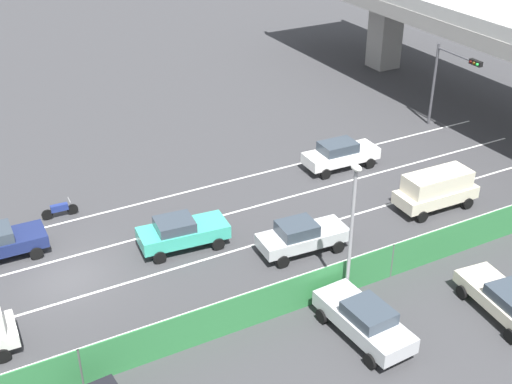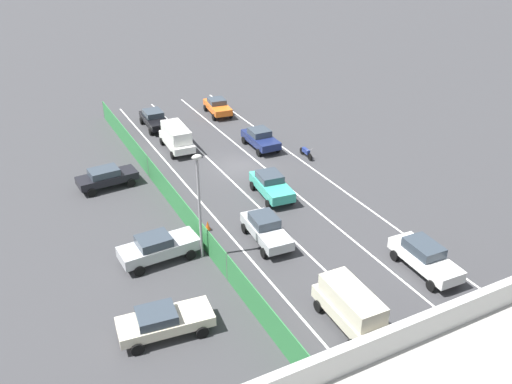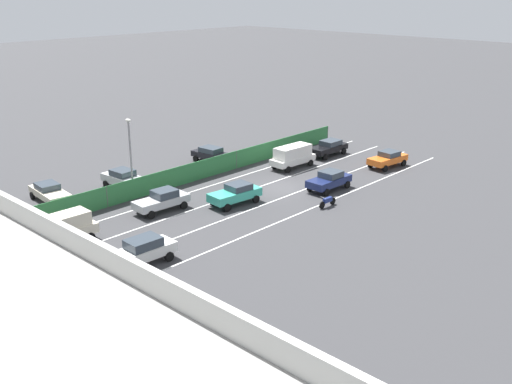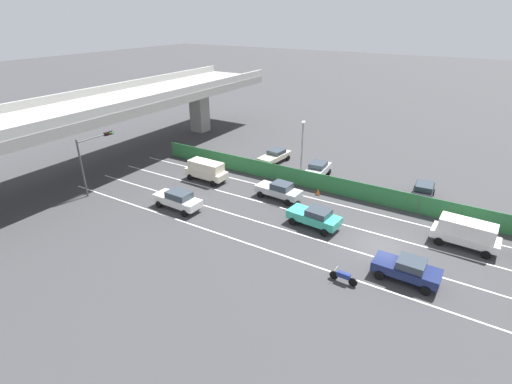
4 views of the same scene
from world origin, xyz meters
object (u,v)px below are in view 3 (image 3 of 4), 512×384
at_px(car_sedan_black, 329,147).
at_px(street_lamp, 130,150).
at_px(parked_wagon_silver, 125,179).
at_px(car_taxi_orange, 388,158).
at_px(car_van_white, 293,155).
at_px(traffic_cone, 169,190).
at_px(car_sedan_silver, 162,200).
at_px(car_hatchback_white, 141,251).
at_px(car_van_cream, 62,228).
at_px(car_sedan_navy, 329,180).
at_px(car_taxi_teal, 235,193).
at_px(parked_sedan_dark, 212,154).
at_px(parked_sedan_cream, 49,192).
at_px(motorcycle, 328,201).

xyz_separation_m(car_sedan_black, street_lamp, (4.08, 21.79, 3.25)).
relative_size(car_sedan_black, parked_wagon_silver, 0.97).
bearing_deg(car_taxi_orange, car_van_white, 44.43).
bearing_deg(car_sedan_black, traffic_cone, 82.24).
bearing_deg(car_sedan_silver, car_hatchback_white, 133.96).
bearing_deg(car_van_cream, street_lamp, -64.05).
bearing_deg(car_sedan_navy, car_taxi_orange, -90.45).
distance_m(car_sedan_silver, traffic_cone, 4.03).
xyz_separation_m(car_taxi_teal, car_van_cream, (3.00, 13.78, 0.29)).
bearing_deg(car_hatchback_white, car_sedan_black, -76.76).
relative_size(car_hatchback_white, parked_sedan_dark, 1.06).
distance_m(car_taxi_teal, parked_wagon_silver, 10.56).
xyz_separation_m(car_sedan_silver, car_van_cream, (-0.14, 8.73, 0.31)).
relative_size(car_taxi_teal, car_van_white, 0.95).
relative_size(car_hatchback_white, traffic_cone, 7.08).
relative_size(car_taxi_teal, car_sedan_black, 0.99).
relative_size(car_hatchback_white, parked_sedan_cream, 0.99).
height_order(car_van_cream, street_lamp, street_lamp).
xyz_separation_m(car_taxi_teal, street_lamp, (7.36, 4.80, 3.21)).
bearing_deg(car_sedan_silver, car_sedan_black, -89.61).
xyz_separation_m(car_taxi_orange, car_sedan_silver, (6.59, 22.63, 0.04)).
bearing_deg(car_van_cream, car_sedan_silver, -89.06).
xyz_separation_m(car_taxi_orange, parked_sedan_cream, (15.00, 27.71, -0.02)).
bearing_deg(car_hatchback_white, car_van_white, -73.69).
relative_size(car_hatchback_white, motorcycle, 2.43).
height_order(car_van_cream, parked_sedan_dark, car_van_cream).
distance_m(car_taxi_teal, car_sedan_navy, 8.83).
bearing_deg(car_van_cream, car_hatchback_white, -164.35).
xyz_separation_m(car_van_cream, car_van_white, (0.22, -24.82, 0.01)).
bearing_deg(car_van_cream, motorcycle, -115.65).
height_order(car_hatchback_white, parked_wagon_silver, car_hatchback_white).
relative_size(car_sedan_silver, car_van_cream, 0.98).
xyz_separation_m(car_van_white, parked_sedan_dark, (7.04, 4.21, -0.35)).
height_order(car_van_cream, car_van_white, car_van_white).
bearing_deg(parked_wagon_silver, car_hatchback_white, 148.98).
bearing_deg(street_lamp, car_van_white, -104.67).
xyz_separation_m(car_sedan_black, car_van_cream, (-0.29, 30.76, 0.33)).
height_order(car_taxi_teal, traffic_cone, car_taxi_teal).
relative_size(motorcycle, parked_wagon_silver, 0.41).
bearing_deg(parked_wagon_silver, car_taxi_orange, -121.59).
relative_size(car_taxi_orange, car_van_cream, 0.96).
relative_size(car_sedan_black, parked_sedan_cream, 0.96).
xyz_separation_m(parked_sedan_dark, parked_sedan_cream, (1.29, 16.96, -0.03)).
bearing_deg(traffic_cone, parked_sedan_cream, 54.66).
distance_m(parked_sedan_dark, parked_sedan_cream, 17.01).
relative_size(car_taxi_teal, parked_wagon_silver, 0.96).
bearing_deg(motorcycle, parked_wagon_silver, 28.79).
bearing_deg(car_van_white, parked_sedan_dark, 30.87).
height_order(car_sedan_navy, car_van_cream, car_van_cream).
bearing_deg(car_van_cream, car_sedan_black, -89.46).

